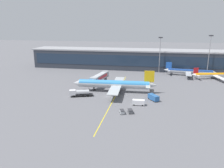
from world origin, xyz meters
TOP-DOWN VIEW (x-y plane):
  - ground_plane at (0.00, 0.00)m, footprint 700.00×700.00m
  - apron_lead_in_line at (3.03, 2.00)m, footprint 0.95×80.00m
  - terminal_building at (7.78, 71.34)m, footprint 161.83×21.00m
  - main_airliner at (1.34, 8.44)m, footprint 42.25×33.56m
  - jet_bridge at (-8.24, 18.53)m, footprint 6.40×19.95m
  - fuel_tanker at (-13.21, -1.92)m, footprint 11.02×5.90m
  - lavatory_truck at (20.65, -1.16)m, footprint 5.22×6.07m
  - crew_van at (14.42, -8.41)m, footprint 5.04×2.21m
  - baggage_cart_0 at (9.15, -18.73)m, footprint 2.35×3.01m
  - baggage_cart_1 at (12.16, -17.66)m, footprint 2.35×3.01m
  - commuter_jet_far at (43.39, 53.22)m, footprint 33.61×26.81m
  - commuter_jet_near at (57.89, 47.32)m, footprint 30.76×24.95m
  - apron_light_mast_0 at (55.53, 59.38)m, footprint 2.80×0.50m
  - apron_light_mast_1 at (23.80, 59.38)m, footprint 2.80×0.50m

SIDE VIEW (x-z plane):
  - ground_plane at x=0.00m, z-range 0.00..0.00m
  - apron_lead_in_line at x=3.03m, z-range 0.00..0.01m
  - baggage_cart_0 at x=9.15m, z-range 0.04..1.52m
  - baggage_cart_1 at x=12.16m, z-range 0.04..1.52m
  - crew_van at x=14.42m, z-range 0.16..2.46m
  - lavatory_truck at x=20.65m, z-range 0.17..2.67m
  - fuel_tanker at x=-13.21m, z-range 0.12..3.37m
  - commuter_jet_near at x=57.89m, z-range -1.03..6.10m
  - commuter_jet_far at x=43.39m, z-range -1.32..7.10m
  - main_airliner at x=1.34m, z-range -1.63..9.51m
  - jet_bridge at x=-8.24m, z-range 1.61..8.26m
  - terminal_building at x=7.78m, z-range 0.02..14.63m
  - apron_light_mast_1 at x=23.80m, z-range 2.00..26.51m
  - apron_light_mast_0 at x=55.53m, z-range 2.03..28.09m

